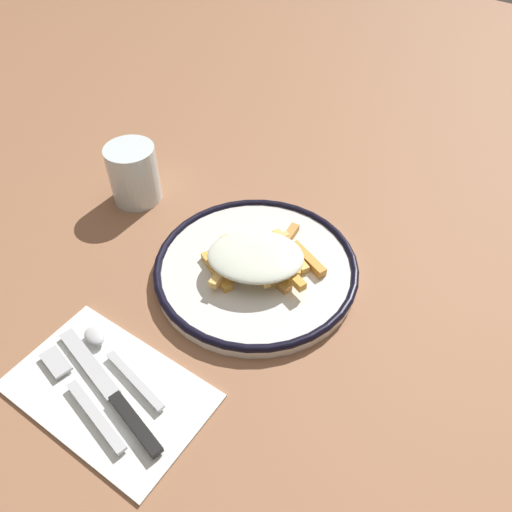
{
  "coord_description": "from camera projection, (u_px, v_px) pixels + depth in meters",
  "views": [
    {
      "loc": [
        -0.38,
        -0.3,
        0.54
      ],
      "look_at": [
        0.0,
        0.0,
        0.04
      ],
      "focal_mm": 35.38,
      "sensor_mm": 36.0,
      "label": 1
    }
  ],
  "objects": [
    {
      "name": "ground_plane",
      "position": [
        256.0,
        274.0,
        0.72
      ],
      "size": [
        2.6,
        2.6,
        0.0
      ],
      "primitive_type": "plane",
      "color": "#946445"
    },
    {
      "name": "plate",
      "position": [
        256.0,
        268.0,
        0.72
      ],
      "size": [
        0.29,
        0.29,
        0.02
      ],
      "color": "silver",
      "rests_on": "ground_plane"
    },
    {
      "name": "fries_heap",
      "position": [
        258.0,
        258.0,
        0.69
      ],
      "size": [
        0.19,
        0.17,
        0.04
      ],
      "color": "gold",
      "rests_on": "plate"
    },
    {
      "name": "napkin",
      "position": [
        109.0,
        390.0,
        0.59
      ],
      "size": [
        0.16,
        0.25,
        0.01
      ],
      "primitive_type": "cube",
      "rotation": [
        0.0,
        0.0,
        0.07
      ],
      "color": "white",
      "rests_on": "ground_plane"
    },
    {
      "name": "fork",
      "position": [
        83.0,
        398.0,
        0.58
      ],
      "size": [
        0.04,
        0.18,
        0.01
      ],
      "color": "silver",
      "rests_on": "napkin"
    },
    {
      "name": "knife",
      "position": [
        116.0,
        398.0,
        0.57
      ],
      "size": [
        0.05,
        0.21,
        0.01
      ],
      "color": "black",
      "rests_on": "napkin"
    },
    {
      "name": "spoon",
      "position": [
        109.0,
        352.0,
        0.62
      ],
      "size": [
        0.03,
        0.15,
        0.01
      ],
      "color": "silver",
      "rests_on": "napkin"
    },
    {
      "name": "water_glass",
      "position": [
        134.0,
        174.0,
        0.81
      ],
      "size": [
        0.08,
        0.08,
        0.1
      ],
      "primitive_type": "cylinder",
      "color": "silver",
      "rests_on": "ground_plane"
    }
  ]
}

